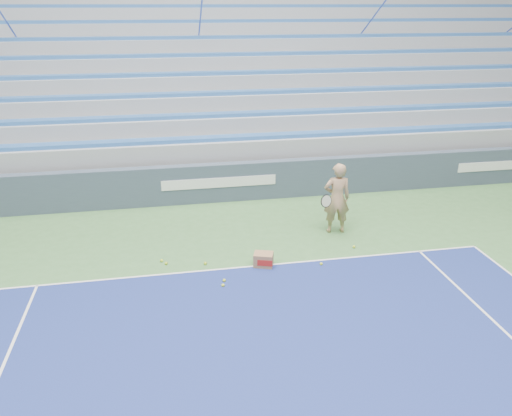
{
  "coord_description": "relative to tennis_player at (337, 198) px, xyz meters",
  "views": [
    {
      "loc": [
        -1.38,
        2.62,
        5.22
      ],
      "look_at": [
        0.42,
        12.38,
        1.15
      ],
      "focal_mm": 35.0,
      "sensor_mm": 36.0,
      "label": 1
    }
  ],
  "objects": [
    {
      "name": "tennis_ball_4",
      "position": [
        -4.13,
        -0.95,
        -0.85
      ],
      "size": [
        0.07,
        0.07,
        0.07
      ],
      "primitive_type": "sphere",
      "color": "#C1D32B",
      "rests_on": "ground"
    },
    {
      "name": "tennis_ball_1",
      "position": [
        -2.99,
        -1.9,
        -0.85
      ],
      "size": [
        0.07,
        0.07,
        0.07
      ],
      "primitive_type": "sphere",
      "color": "#C1D32B",
      "rests_on": "ground"
    },
    {
      "name": "ball_box",
      "position": [
        -2.08,
        -1.4,
        -0.73
      ],
      "size": [
        0.48,
        0.42,
        0.3
      ],
      "color": "#8F6745",
      "rests_on": "ground"
    },
    {
      "name": "tennis_ball_6",
      "position": [
        0.15,
        -0.94,
        -0.85
      ],
      "size": [
        0.07,
        0.07,
        0.07
      ],
      "primitive_type": "sphere",
      "color": "#C1D32B",
      "rests_on": "ground"
    },
    {
      "name": "tennis_ball_3",
      "position": [
        -3.03,
        -2.09,
        -0.85
      ],
      "size": [
        0.07,
        0.07,
        0.07
      ],
      "primitive_type": "sphere",
      "color": "#C1D32B",
      "rests_on": "ground"
    },
    {
      "name": "bleachers",
      "position": [
        -2.57,
        8.33,
        1.47
      ],
      "size": [
        31.0,
        9.15,
        7.3
      ],
      "color": "#93969B",
      "rests_on": "ground"
    },
    {
      "name": "tennis_ball_0",
      "position": [
        -4.23,
        -0.81,
        -0.85
      ],
      "size": [
        0.07,
        0.07,
        0.07
      ],
      "primitive_type": "sphere",
      "color": "#C1D32B",
      "rests_on": "ground"
    },
    {
      "name": "sponsor_barrier",
      "position": [
        -2.56,
        2.61,
        -0.33
      ],
      "size": [
        30.0,
        0.32,
        1.1
      ],
      "color": "#394658",
      "rests_on": "ground"
    },
    {
      "name": "tennis_player",
      "position": [
        0.0,
        0.0,
        0.0
      ],
      "size": [
        0.95,
        0.86,
        1.76
      ],
      "color": "tan",
      "rests_on": "ground"
    },
    {
      "name": "tennis_ball_5",
      "position": [
        -0.85,
        -1.59,
        -0.85
      ],
      "size": [
        0.07,
        0.07,
        0.07
      ],
      "primitive_type": "sphere",
      "color": "#C1D32B",
      "rests_on": "ground"
    },
    {
      "name": "tennis_ball_2",
      "position": [
        -3.3,
        -1.11,
        -0.85
      ],
      "size": [
        0.07,
        0.07,
        0.07
      ],
      "primitive_type": "sphere",
      "color": "#C1D32B",
      "rests_on": "ground"
    }
  ]
}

